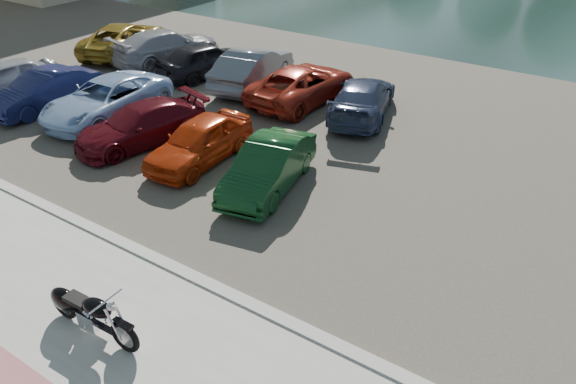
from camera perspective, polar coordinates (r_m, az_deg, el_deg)
name	(u,v)px	position (r m, az deg, el deg)	size (l,w,h in m)	color
ground	(120,334)	(11.59, -16.71, -13.69)	(200.00, 200.00, 0.00)	#595447
promenade	(76,366)	(11.19, -20.70, -16.21)	(60.00, 6.00, 0.10)	#9F9D96
kerb	(191,276)	(12.49, -9.88, -8.45)	(60.00, 0.30, 0.14)	#9F9D96
parking_lot	(376,134)	(18.94, 8.90, 5.86)	(60.00, 18.00, 0.04)	#454138
motorcycle	(85,310)	(11.45, -19.94, -11.23)	(2.33, 0.75, 1.05)	black
car_0	(5,78)	(24.32, -26.83, 10.32)	(1.57, 3.91, 1.33)	#B5BAC1
car_1	(44,91)	(22.25, -23.54, 9.41)	(1.43, 4.09, 1.35)	#161B47
car_2	(106,99)	(20.66, -17.98, 8.96)	(2.25, 4.87, 1.35)	#9BBBE2
car_3	(141,125)	(18.39, -14.68, 6.63)	(1.76, 4.32, 1.25)	#550C14
car_4	(199,141)	(16.85, -8.99, 5.14)	(1.56, 3.87, 1.32)	#B7310C
car_5	(268,167)	(15.22, -2.01, 2.58)	(1.38, 3.95, 1.30)	#103A19
car_6	(125,39)	(27.82, -16.27, 14.73)	(2.36, 5.12, 1.42)	olive
car_7	(167,46)	(26.14, -12.24, 14.28)	(2.03, 4.99, 1.45)	#A1A1A9
car_8	(206,59)	(24.04, -8.31, 13.18)	(1.67, 4.15, 1.42)	black
car_9	(252,68)	(22.68, -3.63, 12.49)	(1.60, 4.58, 1.51)	slate
car_10	(302,84)	(21.13, 1.45, 10.93)	(2.24, 4.85, 1.35)	#A62C1B
car_11	(362,98)	(20.00, 7.57, 9.45)	(1.85, 4.55, 1.32)	navy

